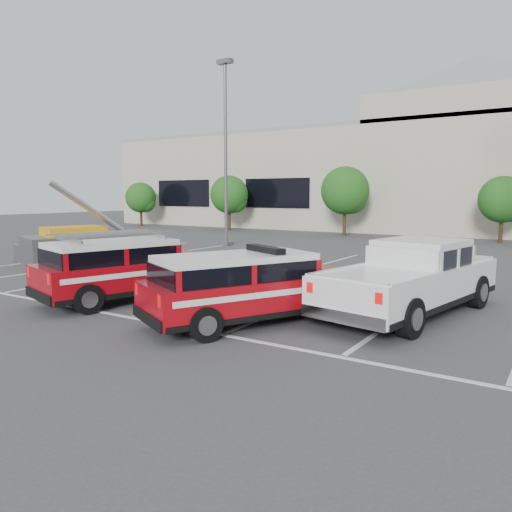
{
  "coord_description": "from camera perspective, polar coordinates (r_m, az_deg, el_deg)",
  "views": [
    {
      "loc": [
        8.79,
        -10.94,
        2.91
      ],
      "look_at": [
        0.68,
        1.66,
        1.05
      ],
      "focal_mm": 35.0,
      "sensor_mm": 36.0,
      "label": 1
    }
  ],
  "objects": [
    {
      "name": "ground",
      "position": [
        14.34,
        -5.89,
        -4.67
      ],
      "size": [
        120.0,
        120.0,
        0.0
      ],
      "primitive_type": "plane",
      "color": "#3B3B3E",
      "rests_on": "ground"
    },
    {
      "name": "stall_markings",
      "position": [
        18.01,
        3.08,
        -2.21
      ],
      "size": [
        23.0,
        15.0,
        0.01
      ],
      "primitive_type": "cube",
      "color": "silver",
      "rests_on": "ground"
    },
    {
      "name": "convention_building",
      "position": [
        43.7,
        21.65,
        8.96
      ],
      "size": [
        60.0,
        16.99,
        13.2
      ],
      "color": "#B3AD97",
      "rests_on": "ground"
    },
    {
      "name": "tree_far_left",
      "position": [
        47.16,
        -12.92,
        6.41
      ],
      "size": [
        2.77,
        2.77,
        3.99
      ],
      "color": "#3F2B19",
      "rests_on": "ground"
    },
    {
      "name": "tree_left",
      "position": [
        40.62,
        -2.95,
        6.88
      ],
      "size": [
        3.07,
        3.07,
        4.42
      ],
      "color": "#3F2B19",
      "rests_on": "ground"
    },
    {
      "name": "tree_mid_left",
      "position": [
        35.72,
        10.3,
        7.18
      ],
      "size": [
        3.37,
        3.37,
        4.85
      ],
      "color": "#3F2B19",
      "rests_on": "ground"
    },
    {
      "name": "tree_mid_right",
      "position": [
        33.2,
        26.51,
        5.64
      ],
      "size": [
        2.77,
        2.77,
        3.99
      ],
      "color": "#3F2B19",
      "rests_on": "ground"
    },
    {
      "name": "light_pole_left",
      "position": [
        28.52,
        -3.49,
        11.64
      ],
      "size": [
        0.9,
        0.6,
        10.24
      ],
      "color": "#59595E",
      "rests_on": "ground"
    },
    {
      "name": "fire_chief_suv",
      "position": [
        11.29,
        -0.75,
        -4.17
      ],
      "size": [
        3.83,
        5.21,
        1.74
      ],
      "rotation": [
        0.0,
        0.0,
        -0.47
      ],
      "color": "maroon",
      "rests_on": "ground"
    },
    {
      "name": "white_pickup",
      "position": [
        12.67,
        17.35,
        -3.22
      ],
      "size": [
        3.07,
        6.14,
        1.8
      ],
      "rotation": [
        0.0,
        0.0,
        -0.19
      ],
      "color": "silver",
      "rests_on": "ground"
    },
    {
      "name": "ladder_suv",
      "position": [
        14.15,
        -14.73,
        -1.92
      ],
      "size": [
        3.15,
        5.13,
        1.89
      ],
      "rotation": [
        0.0,
        0.0,
        -0.28
      ],
      "color": "maroon",
      "rests_on": "ground"
    },
    {
      "name": "utility_rig",
      "position": [
        22.61,
        -20.38,
        1.02
      ],
      "size": [
        4.52,
        4.42,
        3.5
      ],
      "rotation": [
        0.0,
        0.0,
        -0.35
      ],
      "color": "#59595E",
      "rests_on": "ground"
    }
  ]
}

